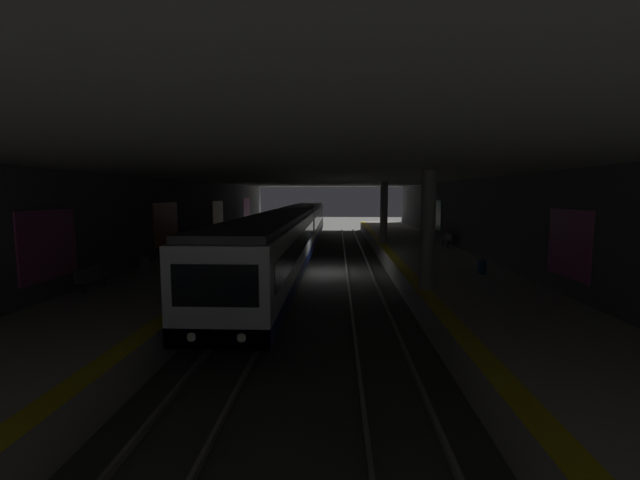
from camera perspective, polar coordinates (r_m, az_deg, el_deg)
The scene contains 19 objects.
ground_plane at distance 25.37m, azimuth 0.30°, elevation -4.44°, with size 120.00×120.00×0.00m, color #42423F.
track_left at distance 25.38m, azimuth 5.29°, elevation -4.28°, with size 60.00×1.53×0.16m.
track_right at distance 25.53m, azimuth -4.65°, elevation -4.21°, with size 60.00×1.53×0.16m.
platform_left at distance 25.89m, azimuth 14.97°, elevation -3.26°, with size 60.00×5.30×1.06m.
platform_right at distance 26.34m, azimuth -14.10°, elevation -3.07°, with size 60.00×5.30×1.06m.
wall_left at distance 26.41m, azimuth 21.27°, elevation 1.68°, with size 60.00×0.56×5.60m.
wall_right at distance 27.09m, azimuth -20.09°, elevation 1.84°, with size 60.00×0.56×5.60m.
ceiling_slab at distance 24.95m, azimuth 0.31°, elevation 8.76°, with size 60.00×19.40×0.40m.
pillar_near at distance 16.64m, azimuth 14.35°, elevation 1.25°, with size 0.56×0.56×4.55m.
pillar_far at distance 31.74m, azimuth 8.63°, elevation 3.70°, with size 0.56×0.56×4.55m.
metro_train at distance 30.39m, azimuth -3.49°, elevation 1.19°, with size 39.50×2.83×3.49m.
bench_left_mid at distance 30.74m, azimuth 16.74°, elevation 0.14°, with size 1.70×0.47×0.86m.
bench_right_near at distance 18.49m, azimuth -28.43°, elevation -4.30°, with size 1.70×0.47×0.86m.
bench_right_mid at distance 30.53m, azimuth -15.64°, elevation 0.14°, with size 1.70×0.47×0.86m.
person_waiting_near at distance 40.16m, azimuth -8.96°, elevation 2.32°, with size 0.60×0.24×1.72m.
person_walking_mid at distance 28.79m, azimuth -15.01°, elevation 0.54°, with size 0.60×0.23×1.66m.
person_standing_far at distance 26.79m, azimuth -11.79°, elevation 0.08°, with size 0.60×0.22×1.56m.
suitcase_rolling at distance 20.75m, azimuth 21.04°, elevation -3.42°, with size 0.40×0.27×0.96m.
trash_bin at distance 20.68m, azimuth -22.57°, elevation -3.25°, with size 0.44×0.44×0.85m.
Camera 1 is at (-24.91, -0.89, 4.74)m, focal length 23.68 mm.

